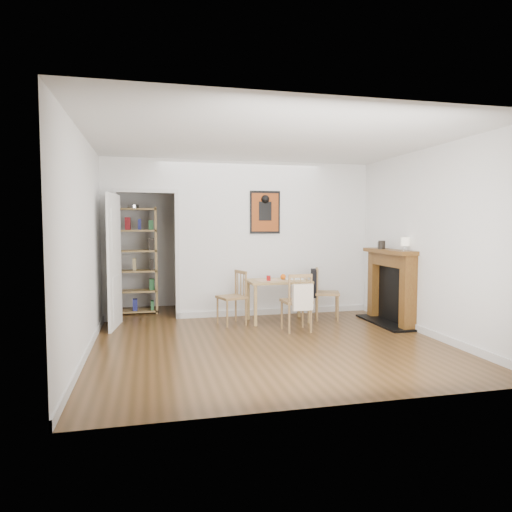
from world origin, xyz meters
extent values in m
plane|color=#55361B|center=(0.00, 0.00, 0.00)|extent=(5.20, 5.20, 0.00)
plane|color=silver|center=(0.00, 2.60, 1.30)|extent=(4.50, 0.00, 4.50)
plane|color=silver|center=(0.00, -2.60, 1.30)|extent=(4.50, 0.00, 4.50)
plane|color=silver|center=(-2.25, 0.00, 1.30)|extent=(0.00, 5.20, 5.20)
plane|color=silver|center=(2.25, 0.00, 1.30)|extent=(0.00, 5.20, 5.20)
plane|color=silver|center=(0.00, 0.00, 2.60)|extent=(5.20, 5.20, 0.00)
cube|color=silver|center=(0.57, 1.40, 1.30)|extent=(3.35, 0.10, 2.60)
cube|color=silver|center=(-2.12, 1.40, 1.30)|extent=(0.25, 0.10, 2.60)
cube|color=silver|center=(-1.55, 1.40, 2.33)|extent=(0.90, 0.10, 0.55)
cube|color=silver|center=(-2.03, 1.40, 1.02)|extent=(0.06, 0.14, 2.05)
cube|color=silver|center=(-1.07, 1.40, 1.02)|extent=(0.06, 0.14, 2.05)
cube|color=silver|center=(0.57, 1.34, 0.05)|extent=(3.35, 0.02, 0.10)
cube|color=silver|center=(-2.24, -0.60, 0.05)|extent=(0.02, 4.00, 0.10)
cube|color=silver|center=(2.24, -0.60, 0.05)|extent=(0.02, 4.00, 0.10)
cube|color=white|center=(-2.02, 0.93, 1.00)|extent=(0.15, 0.80, 2.00)
cube|color=black|center=(0.40, 1.33, 1.75)|extent=(0.52, 0.02, 0.72)
cube|color=maroon|center=(0.40, 1.32, 1.75)|extent=(0.46, 0.00, 0.64)
cube|color=#9E7A4A|center=(0.48, 0.78, 0.65)|extent=(0.97, 0.62, 0.04)
cube|color=#9E7A4A|center=(0.05, 0.53, 0.31)|extent=(0.04, 0.04, 0.63)
cube|color=#9E7A4A|center=(0.91, 0.53, 0.31)|extent=(0.04, 0.04, 0.63)
cube|color=#9E7A4A|center=(0.05, 1.04, 0.31)|extent=(0.04, 0.04, 0.63)
cube|color=#9E7A4A|center=(0.91, 1.04, 0.31)|extent=(0.04, 0.04, 0.63)
cube|color=black|center=(1.08, 0.80, 0.60)|extent=(0.20, 0.36, 0.44)
cube|color=beige|center=(0.56, -0.13, 0.53)|extent=(0.29, 0.11, 0.37)
cube|color=#9E7A4A|center=(-2.14, 2.00, 0.92)|extent=(0.04, 0.31, 1.85)
cube|color=#9E7A4A|center=(-1.40, 2.00, 0.92)|extent=(0.04, 0.31, 1.85)
cube|color=#9E7A4A|center=(-1.77, 2.00, 0.04)|extent=(0.78, 0.31, 0.03)
cube|color=#9E7A4A|center=(-1.77, 2.00, 0.74)|extent=(0.78, 0.31, 0.03)
cube|color=#9E7A4A|center=(-1.77, 2.00, 1.81)|extent=(0.78, 0.31, 0.03)
cube|color=maroon|center=(-1.77, 2.00, 0.92)|extent=(0.68, 0.25, 0.25)
cube|color=brown|center=(2.15, -0.24, 0.55)|extent=(0.20, 0.16, 1.10)
cube|color=brown|center=(2.15, 0.74, 0.55)|extent=(0.20, 0.16, 1.10)
cube|color=brown|center=(2.12, 0.25, 1.13)|extent=(0.30, 1.21, 0.06)
cube|color=brown|center=(2.15, 0.25, 1.00)|extent=(0.20, 0.85, 0.20)
cube|color=black|center=(2.21, 0.25, 0.45)|extent=(0.08, 0.81, 0.88)
cube|color=black|center=(2.09, 0.25, 0.01)|extent=(0.45, 1.25, 0.03)
cylinder|color=#9A0E0F|center=(0.30, 0.71, 0.71)|extent=(0.07, 0.07, 0.08)
sphere|color=#DF5A0B|center=(0.58, 0.84, 0.71)|extent=(0.09, 0.09, 0.09)
cube|color=beige|center=(0.32, 0.81, 0.67)|extent=(0.43, 0.35, 0.00)
cube|color=silver|center=(0.76, 0.85, 0.67)|extent=(0.32, 0.26, 0.01)
cylinder|color=silver|center=(2.17, -0.10, 1.20)|extent=(0.06, 0.06, 0.07)
cylinder|color=beige|center=(2.17, -0.10, 1.29)|extent=(0.13, 0.13, 0.13)
cylinder|color=black|center=(2.06, 0.40, 1.23)|extent=(0.11, 0.11, 0.13)
cylinder|color=black|center=(2.10, 0.50, 1.21)|extent=(0.09, 0.09, 0.11)
camera|label=1|loc=(-1.50, -6.14, 1.55)|focal=32.00mm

